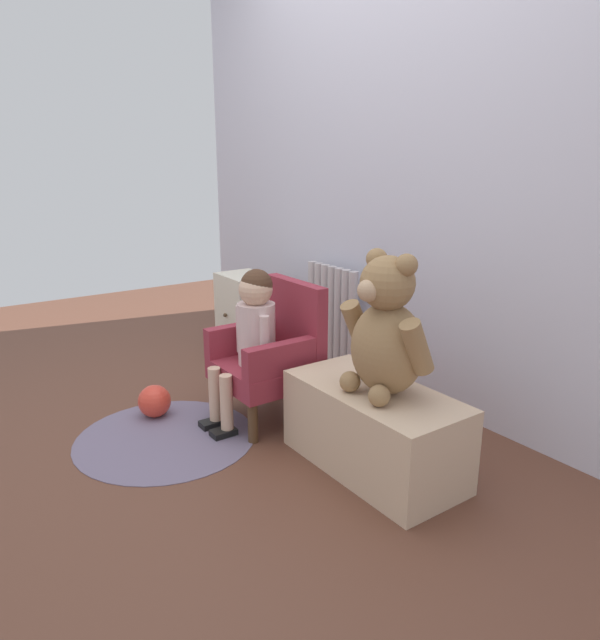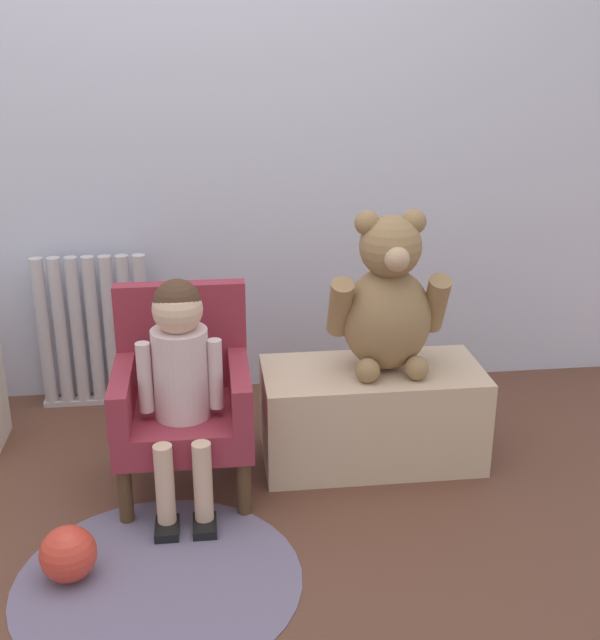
% 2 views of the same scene
% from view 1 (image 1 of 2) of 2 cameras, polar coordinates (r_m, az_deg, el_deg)
% --- Properties ---
extents(ground_plane, '(6.00, 6.00, 0.00)m').
position_cam_1_polar(ground_plane, '(2.56, -12.18, -11.96)').
color(ground_plane, brown).
extents(back_wall, '(3.80, 0.05, 2.40)m').
position_cam_1_polar(back_wall, '(2.95, 9.77, 16.10)').
color(back_wall, silver).
rests_on(back_wall, ground_plane).
extents(radiator, '(0.43, 0.05, 0.60)m').
position_cam_1_polar(radiator, '(3.25, 3.15, 0.15)').
color(radiator, beige).
rests_on(radiator, ground_plane).
extents(small_dresser, '(0.32, 0.27, 0.51)m').
position_cam_1_polar(small_dresser, '(3.48, -5.49, 0.42)').
color(small_dresser, beige).
rests_on(small_dresser, ground_plane).
extents(child_armchair, '(0.42, 0.40, 0.64)m').
position_cam_1_polar(child_armchair, '(2.64, -2.74, -3.38)').
color(child_armchair, maroon).
rests_on(child_armchair, ground_plane).
extents(child_figure, '(0.25, 0.35, 0.71)m').
position_cam_1_polar(child_figure, '(2.54, -4.86, -0.55)').
color(child_figure, beige).
rests_on(child_figure, ground_plane).
extents(low_bench, '(0.73, 0.36, 0.33)m').
position_cam_1_polar(low_bench, '(2.27, 7.36, -10.74)').
color(low_bench, '#CAAA8A').
rests_on(low_bench, ground_plane).
extents(large_teddy_bear, '(0.39, 0.27, 0.53)m').
position_cam_1_polar(large_teddy_bear, '(2.10, 8.65, -1.26)').
color(large_teddy_bear, olive).
rests_on(large_teddy_bear, low_bench).
extents(floor_rug, '(0.78, 0.78, 0.01)m').
position_cam_1_polar(floor_rug, '(2.61, -13.27, -11.35)').
color(floor_rug, slate).
rests_on(floor_rug, ground_plane).
extents(toy_ball, '(0.15, 0.15, 0.15)m').
position_cam_1_polar(toy_ball, '(2.79, -14.35, -7.86)').
color(toy_ball, red).
rests_on(toy_ball, ground_plane).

